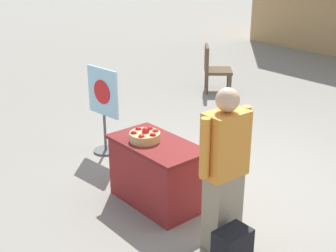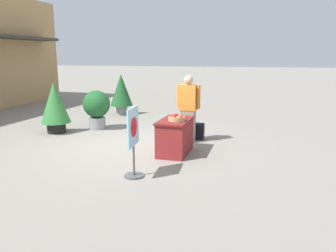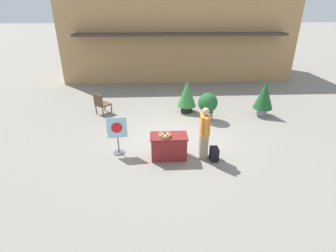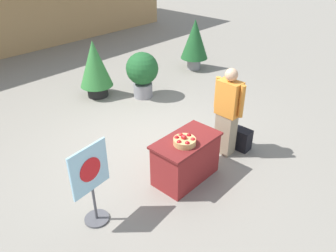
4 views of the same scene
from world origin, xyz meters
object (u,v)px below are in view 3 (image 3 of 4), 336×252
apple_basket (165,135)px  potted_plant_far_right (264,96)px  display_table (169,146)px  patio_chair (101,103)px  potted_plant_near_right (187,95)px  poster_board (117,134)px  potted_plant_near_left (208,104)px  person_visitor (204,133)px  backpack (214,154)px

apple_basket → potted_plant_far_right: 5.46m
display_table → patio_chair: size_ratio=1.22×
display_table → potted_plant_near_right: (1.01, 3.78, 0.42)m
poster_board → potted_plant_near_right: 4.34m
potted_plant_near_right → poster_board: bearing=-127.3°
potted_plant_near_right → potted_plant_far_right: bearing=-10.2°
display_table → potted_plant_near_left: bearing=58.5°
apple_basket → display_table: bearing=26.2°
patio_chair → person_visitor: bearing=-92.9°
person_visitor → potted_plant_near_right: size_ratio=1.16×
backpack → potted_plant_far_right: (2.84, 3.43, 0.66)m
potted_plant_near_left → potted_plant_near_right: (-0.76, 0.89, 0.13)m
potted_plant_far_right → potted_plant_near_left: potted_plant_far_right is taller
person_visitor → poster_board: 2.74m
apple_basket → poster_board: size_ratio=0.28×
apple_basket → person_visitor: (1.22, 0.02, 0.02)m
apple_basket → poster_board: 1.55m
backpack → poster_board: poster_board is taller
potted_plant_far_right → potted_plant_near_right: (-3.23, 0.58, -0.07)m
display_table → potted_plant_far_right: potted_plant_far_right is taller
patio_chair → potted_plant_near_left: (4.52, -0.83, 0.16)m
apple_basket → potted_plant_near_right: potted_plant_near_right is taller
potted_plant_near_left → backpack: bearing=-96.7°
potted_plant_far_right → potted_plant_near_left: bearing=-172.8°
backpack → patio_chair: patio_chair is taller
poster_board → potted_plant_near_right: potted_plant_near_right is taller
apple_basket → potted_plant_near_left: bearing=57.2°
patio_chair → potted_plant_near_right: size_ratio=0.66×
backpack → potted_plant_near_right: 4.08m
person_visitor → poster_board: size_ratio=1.33×
backpack → potted_plant_far_right: size_ratio=0.28×
display_table → poster_board: bearing=168.3°
poster_board → patio_chair: 3.57m
display_table → apple_basket: size_ratio=3.27×
poster_board → potted_plant_near_left: (3.39, 2.56, -0.02)m
patio_chair → backpack: bearing=-92.0°
backpack → potted_plant_near_left: (0.37, 3.12, 0.47)m
backpack → potted_plant_far_right: 4.50m
apple_basket → potted_plant_near_right: bearing=73.4°
patio_chair → potted_plant_near_left: size_ratio=0.82×
potted_plant_near_left → apple_basket: bearing=-122.8°
potted_plant_far_right → poster_board: bearing=-153.9°
potted_plant_far_right → potted_plant_near_right: bearing=169.8°
patio_chair → potted_plant_far_right: potted_plant_far_right is taller
patio_chair → apple_basket: bearing=-103.7°
patio_chair → potted_plant_near_left: potted_plant_near_left is taller
apple_basket → potted_plant_near_left: size_ratio=0.31×
apple_basket → potted_plant_far_right: bearing=36.8°
person_visitor → potted_plant_near_right: 3.83m
apple_basket → potted_plant_near_right: 4.01m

